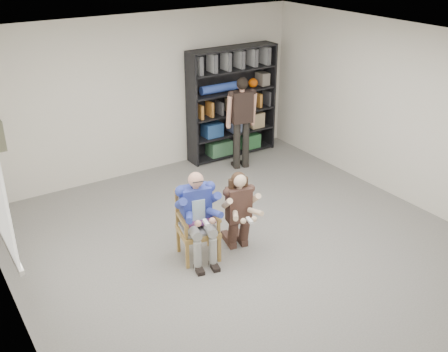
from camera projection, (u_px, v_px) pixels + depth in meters
room_shell at (264, 164)px, 6.46m from camera, size 6.00×7.00×2.80m
floor at (260, 259)px, 7.05m from camera, size 6.00×7.00×0.01m
armchair at (198, 226)px, 6.91m from camera, size 0.65×0.64×0.96m
seated_man at (198, 216)px, 6.85m from camera, size 0.68×0.84×1.24m
kneeling_woman at (239, 212)px, 7.07m from camera, size 0.63×0.85×1.14m
bookshelf at (232, 103)px, 9.94m from camera, size 1.80×0.38×2.10m
standing_man at (242, 124)px, 9.44m from camera, size 0.58×0.40×1.71m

